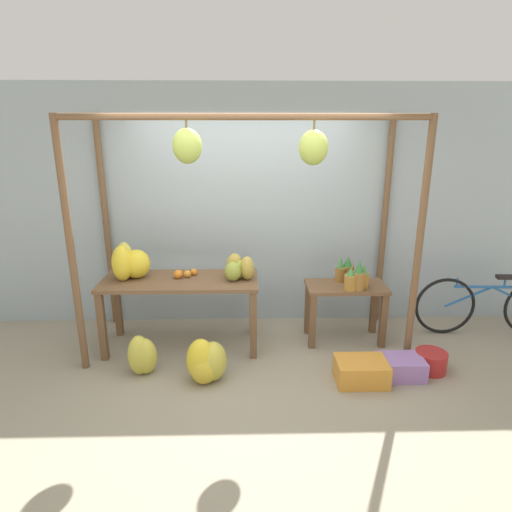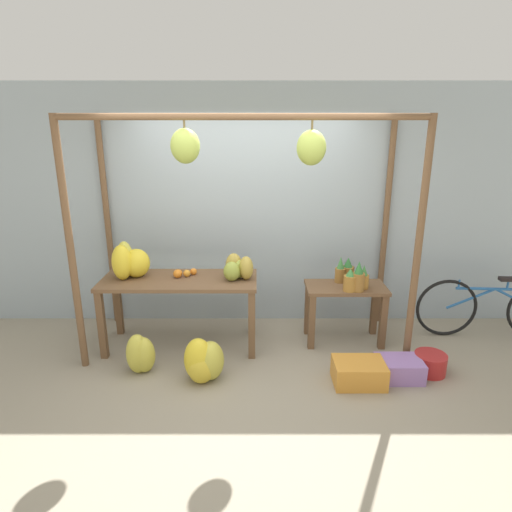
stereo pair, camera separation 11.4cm
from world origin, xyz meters
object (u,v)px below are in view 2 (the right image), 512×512
(parked_bicycle, at_px, (494,308))
(fruit_crate_purple, at_px, (400,369))
(fruit_crate_white, at_px, (360,373))
(blue_bucket, at_px, (431,364))
(banana_pile_on_table, at_px, (130,262))
(papaya_pile, at_px, (239,268))
(orange_pile, at_px, (184,273))
(banana_pile_ground_right, at_px, (205,362))
(banana_pile_ground_left, at_px, (142,354))
(pineapple_cluster, at_px, (353,276))

(parked_bicycle, xyz_separation_m, fruit_crate_purple, (-1.31, -0.86, -0.26))
(fruit_crate_white, xyz_separation_m, blue_bucket, (0.74, 0.18, -0.01))
(blue_bucket, bearing_deg, banana_pile_on_table, 168.99)
(parked_bicycle, relative_size, papaya_pile, 5.27)
(papaya_pile, relative_size, fruit_crate_purple, 0.75)
(orange_pile, bearing_deg, fruit_crate_white, -24.62)
(fruit_crate_white, distance_m, blue_bucket, 0.76)
(orange_pile, distance_m, banana_pile_ground_right, 1.02)
(parked_bicycle, bearing_deg, papaya_pile, -175.88)
(banana_pile_ground_left, relative_size, banana_pile_ground_right, 0.94)
(blue_bucket, bearing_deg, orange_pile, 165.96)
(banana_pile_ground_left, distance_m, papaya_pile, 1.29)
(orange_pile, distance_m, fruit_crate_purple, 2.39)
(papaya_pile, height_order, fruit_crate_purple, papaya_pile)
(banana_pile_ground_right, bearing_deg, fruit_crate_purple, 0.80)
(blue_bucket, height_order, fruit_crate_purple, same)
(orange_pile, distance_m, parked_bicycle, 3.50)
(orange_pile, height_order, fruit_crate_purple, orange_pile)
(orange_pile, bearing_deg, parked_bicycle, 2.30)
(pineapple_cluster, bearing_deg, orange_pile, -179.35)
(pineapple_cluster, xyz_separation_m, parked_bicycle, (1.65, 0.12, -0.42))
(banana_pile_ground_right, distance_m, papaya_pile, 1.03)
(banana_pile_on_table, distance_m, orange_pile, 0.58)
(pineapple_cluster, distance_m, blue_bucket, 1.15)
(banana_pile_on_table, bearing_deg, blue_bucket, -11.01)
(orange_pile, relative_size, parked_bicycle, 0.14)
(papaya_pile, bearing_deg, banana_pile_ground_right, -114.19)
(banana_pile_ground_right, height_order, fruit_crate_white, banana_pile_ground_right)
(banana_pile_on_table, relative_size, fruit_crate_purple, 1.03)
(banana_pile_ground_left, bearing_deg, orange_pile, 60.70)
(blue_bucket, xyz_separation_m, papaya_pile, (-1.90, 0.56, 0.80))
(banana_pile_ground_right, bearing_deg, pineapple_cluster, 26.60)
(fruit_crate_white, bearing_deg, orange_pile, 155.38)
(blue_bucket, bearing_deg, papaya_pile, 163.70)
(banana_pile_on_table, relative_size, banana_pile_ground_right, 1.02)
(banana_pile_ground_right, relative_size, papaya_pile, 1.35)
(parked_bicycle, bearing_deg, blue_bucket, -141.93)
(banana_pile_ground_left, height_order, fruit_crate_purple, banana_pile_ground_left)
(fruit_crate_white, bearing_deg, fruit_crate_purple, 11.53)
(pineapple_cluster, distance_m, banana_pile_ground_right, 1.81)
(fruit_crate_white, bearing_deg, papaya_pile, 147.62)
(parked_bicycle, bearing_deg, orange_pile, -177.70)
(pineapple_cluster, distance_m, fruit_crate_white, 1.06)
(banana_pile_ground_right, height_order, parked_bicycle, parked_bicycle)
(pineapple_cluster, bearing_deg, blue_bucket, -43.72)
(banana_pile_ground_left, relative_size, parked_bicycle, 0.24)
(orange_pile, relative_size, papaya_pile, 0.74)
(banana_pile_on_table, distance_m, banana_pile_ground_right, 1.35)
(banana_pile_ground_right, bearing_deg, parked_bicycle, 15.57)
(banana_pile_ground_left, height_order, banana_pile_ground_right, banana_pile_ground_right)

